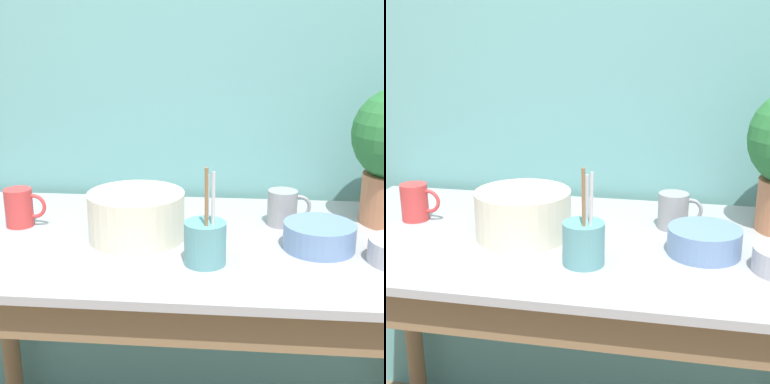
% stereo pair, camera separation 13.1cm
% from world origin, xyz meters
% --- Properties ---
extents(wall_back, '(6.00, 0.05, 2.40)m').
position_xyz_m(wall_back, '(0.00, 0.75, 1.20)').
color(wall_back, '#609E9E').
rests_on(wall_back, ground_plane).
extents(counter_table, '(1.41, 0.69, 0.81)m').
position_xyz_m(counter_table, '(0.00, 0.32, 0.66)').
color(counter_table, '#846647').
rests_on(counter_table, ground_plane).
extents(bowl_wash_large, '(0.24, 0.24, 0.12)m').
position_xyz_m(bowl_wash_large, '(-0.14, 0.33, 0.86)').
color(bowl_wash_large, beige).
rests_on(bowl_wash_large, counter_table).
extents(mug_red, '(0.11, 0.07, 0.10)m').
position_xyz_m(mug_red, '(-0.46, 0.39, 0.86)').
color(mug_red, '#C63838').
rests_on(mug_red, counter_table).
extents(mug_grey, '(0.12, 0.08, 0.10)m').
position_xyz_m(mug_grey, '(0.23, 0.46, 0.85)').
color(mug_grey, gray).
rests_on(mug_grey, counter_table).
extents(bowl_small_blue, '(0.17, 0.17, 0.06)m').
position_xyz_m(bowl_small_blue, '(0.31, 0.30, 0.84)').
color(bowl_small_blue, '#6684B2').
rests_on(bowl_small_blue, counter_table).
extents(utensil_cup, '(0.09, 0.09, 0.23)m').
position_xyz_m(utensil_cup, '(0.04, 0.19, 0.86)').
color(utensil_cup, '#569399').
rests_on(utensil_cup, counter_table).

